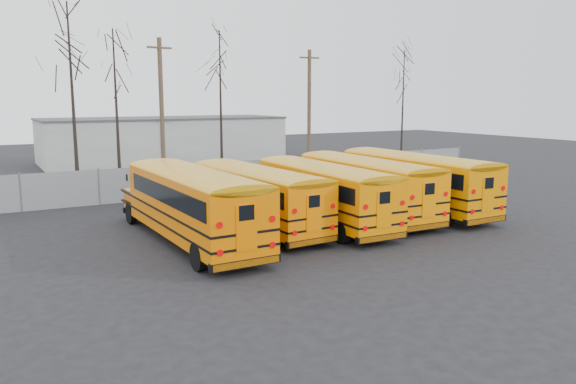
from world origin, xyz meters
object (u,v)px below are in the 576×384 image
bus_b (255,192)px  bus_c (322,189)px  bus_a (191,199)px  utility_pole_left (162,111)px  bus_d (364,182)px  bus_e (413,177)px  utility_pole_right (309,109)px

bus_b → bus_c: size_ratio=0.99×
bus_a → utility_pole_left: bearing=75.6°
bus_d → utility_pole_left: bearing=112.2°
bus_d → bus_e: (2.99, -0.26, 0.06)m
bus_a → bus_d: size_ratio=1.04×
utility_pole_left → bus_d: bearing=-78.1°
bus_c → utility_pole_left: bearing=100.8°
bus_d → bus_e: size_ratio=0.97×
bus_b → bus_c: 3.18m
bus_e → utility_pole_left: 18.02m
bus_b → utility_pole_right: utility_pole_right is taller
bus_b → bus_d: bearing=-4.3°
bus_d → bus_e: 3.01m
bus_e → utility_pole_right: 18.73m
utility_pole_left → utility_pole_right: 13.43m
bus_d → bus_b: bearing=-179.4°
bus_a → bus_c: size_ratio=1.07×
bus_d → utility_pole_right: 19.46m
utility_pole_right → bus_b: bearing=-122.2°
bus_c → utility_pole_left: size_ratio=1.08×
bus_e → utility_pole_left: bearing=118.8°
bus_b → bus_c: bearing=-17.2°
bus_a → utility_pole_left: size_ratio=1.15×
bus_d → utility_pole_left: (-5.61, 15.23, 3.31)m
bus_b → bus_e: bearing=-5.5°
bus_a → bus_e: (12.45, 0.65, -0.03)m
bus_c → utility_pole_left: utility_pole_left is taller
bus_c → bus_e: bearing=4.9°
bus_b → bus_d: 6.03m
bus_e → bus_a: bearing=-177.2°
bus_a → bus_e: bearing=1.9°
bus_a → bus_d: (9.45, 0.91, -0.08)m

